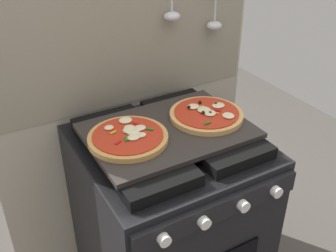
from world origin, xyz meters
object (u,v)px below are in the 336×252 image
at_px(pizza_right, 206,114).
at_px(pizza_left, 128,137).
at_px(baking_tray, 168,131).
at_px(stove, 168,229).

bearing_deg(pizza_right, pizza_left, -179.44).
distance_m(baking_tray, pizza_right, 0.16).
xyz_separation_m(stove, baking_tray, (0.00, 0.00, 0.46)).
relative_size(stove, pizza_left, 3.48).
bearing_deg(stove, pizza_right, 1.44).
height_order(stove, baking_tray, baking_tray).
relative_size(baking_tray, pizza_left, 2.09).
distance_m(stove, baking_tray, 0.46).
distance_m(stove, pizza_right, 0.50).
relative_size(stove, baking_tray, 1.67).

